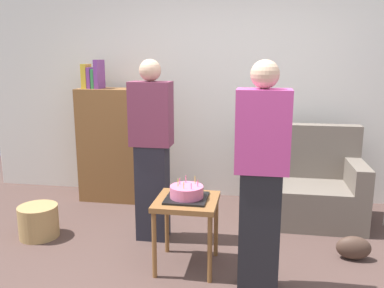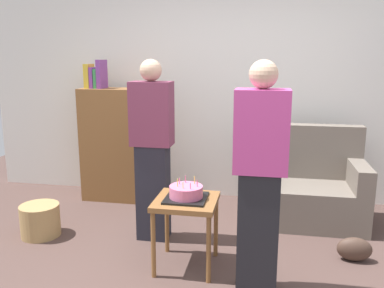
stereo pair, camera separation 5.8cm
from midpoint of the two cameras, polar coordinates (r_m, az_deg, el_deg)
The scene contains 10 objects.
ground_plane at distance 3.15m, azimuth 1.39°, elevation -19.26°, with size 8.00×8.00×0.00m, color #4C3833.
wall_back at distance 4.74m, azimuth 5.05°, elevation 8.57°, with size 6.00×0.10×2.70m, color silver.
couch at distance 4.30m, azimuth 15.37°, elevation -5.93°, with size 1.10×0.70×0.96m.
bookshelf at distance 4.75m, azimuth -11.23°, elevation 0.09°, with size 0.80×0.36×1.62m.
side_table at distance 3.18m, azimuth -1.29°, elevation -9.23°, with size 0.48×0.48×0.57m.
birthday_cake at distance 3.14m, azimuth -1.30°, elevation -6.94°, with size 0.32×0.32×0.17m.
person_blowing_candles at distance 3.60m, azimuth -6.17°, elevation -0.90°, with size 0.36×0.22×1.63m.
person_holding_cake at distance 2.79m, azimuth 9.17°, elevation -4.83°, with size 0.36×0.22×1.63m.
wicker_basket at distance 4.08m, azimuth -21.28°, elevation -10.17°, with size 0.36×0.36×0.30m, color #A88451.
handbag at distance 3.68m, azimuth 21.47°, elevation -13.52°, with size 0.28×0.14×0.20m, color #473328.
Camera 1 is at (0.35, -2.67, 1.64)m, focal length 37.67 mm.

